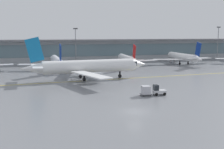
{
  "coord_description": "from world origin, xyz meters",
  "views": [
    {
      "loc": [
        -14.27,
        -39.44,
        12.3
      ],
      "look_at": [
        1.44,
        19.59,
        3.0
      ],
      "focal_mm": 43.87,
      "sensor_mm": 36.0,
      "label": 1
    }
  ],
  "objects": [
    {
      "name": "ground_plane",
      "position": [
        0.0,
        0.0,
        0.0
      ],
      "size": [
        400.0,
        400.0,
        0.0
      ],
      "primitive_type": "plane",
      "color": "slate"
    },
    {
      "name": "taxiway_centreline_stripe",
      "position": [
        -1.45,
        30.02,
        0.0
      ],
      "size": [
        109.78,
        7.71,
        0.01
      ],
      "primitive_type": "cube",
      "rotation": [
        0.0,
        0.0,
        0.07
      ],
      "color": "yellow",
      "rests_on": "ground_plane"
    },
    {
      "name": "baggage_tug",
      "position": [
        8.44,
        9.89,
        0.89
      ],
      "size": [
        2.69,
        1.77,
        2.1
      ],
      "rotation": [
        0.0,
        0.0,
        -0.06
      ],
      "color": "silver",
      "rests_on": "ground_plane"
    },
    {
      "name": "taxiing_regional_jet",
      "position": [
        -1.89,
        31.99,
        3.41
      ],
      "size": [
        34.37,
        31.9,
        11.38
      ],
      "rotation": [
        0.0,
        0.0,
        0.07
      ],
      "color": "white",
      "rests_on": "ground_plane"
    },
    {
      "name": "gate_airplane_4",
      "position": [
        41.17,
        58.87,
        2.74
      ],
      "size": [
        25.69,
        27.53,
        9.15
      ],
      "rotation": [
        0.0,
        0.0,
        1.57
      ],
      "color": "white",
      "rests_on": "ground_plane"
    },
    {
      "name": "apron_light_mast_2",
      "position": [
        67.94,
        73.8,
        8.32
      ],
      "size": [
        1.8,
        0.36,
        15.26
      ],
      "color": "gray",
      "rests_on": "ground_plane"
    },
    {
      "name": "terminal_concourse",
      "position": [
        0.0,
        79.99,
        4.92
      ],
      "size": [
        196.45,
        11.0,
        9.6
      ],
      "color": "#9EA3A8",
      "rests_on": "ground_plane"
    },
    {
      "name": "apron_light_mast_1",
      "position": [
        0.38,
        73.9,
        7.84
      ],
      "size": [
        1.8,
        0.36,
        14.31
      ],
      "color": "gray",
      "rests_on": "ground_plane"
    },
    {
      "name": "cargo_dolly_lead",
      "position": [
        5.84,
        10.05,
        1.05
      ],
      "size": [
        2.2,
        1.73,
        1.94
      ],
      "rotation": [
        0.0,
        0.0,
        -0.06
      ],
      "color": "#595B60",
      "rests_on": "ground_plane"
    },
    {
      "name": "gate_airplane_3",
      "position": [
        17.58,
        58.49,
        2.56
      ],
      "size": [
        23.9,
        25.75,
        8.53
      ],
      "rotation": [
        0.0,
        0.0,
        1.51
      ],
      "color": "white",
      "rests_on": "ground_plane"
    },
    {
      "name": "gate_airplane_2",
      "position": [
        -8.59,
        54.6,
        2.74
      ],
      "size": [
        25.68,
        27.6,
        9.15
      ],
      "rotation": [
        0.0,
        0.0,
        1.61
      ],
      "color": "silver",
      "rests_on": "ground_plane"
    }
  ]
}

